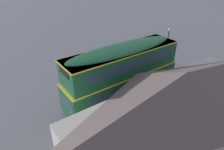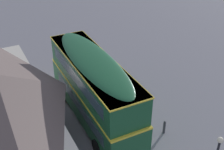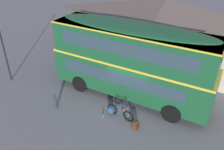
{
  "view_description": "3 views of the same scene",
  "coord_description": "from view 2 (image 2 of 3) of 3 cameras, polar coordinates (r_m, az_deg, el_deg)",
  "views": [
    {
      "loc": [
        9.45,
        10.92,
        10.38
      ],
      "look_at": [
        0.36,
        -0.06,
        2.3
      ],
      "focal_mm": 32.31,
      "sensor_mm": 36.0,
      "label": 1
    },
    {
      "loc": [
        -14.66,
        7.67,
        13.23
      ],
      "look_at": [
        1.14,
        -1.68,
        2.18
      ],
      "focal_mm": 47.73,
      "sensor_mm": 36.0,
      "label": 2
    },
    {
      "loc": [
        4.18,
        -11.52,
        8.99
      ],
      "look_at": [
        -1.06,
        -0.51,
        1.83
      ],
      "focal_mm": 38.12,
      "sensor_mm": 36.0,
      "label": 3
    }
  ],
  "objects": [
    {
      "name": "kerb_bollard",
      "position": [
        19.72,
        9.99,
        -9.76
      ],
      "size": [
        0.16,
        0.16,
        0.97
      ],
      "color": "#333338",
      "rests_on": "ground"
    },
    {
      "name": "pub_building",
      "position": [
        18.32,
        -20.07,
        -6.57
      ],
      "size": [
        14.81,
        6.28,
        5.11
      ],
      "color": "beige",
      "rests_on": "ground"
    },
    {
      "name": "touring_bicycle",
      "position": [
        21.7,
        1.86,
        -5.32
      ],
      "size": [
        1.76,
        0.52,
        1.06
      ],
      "color": "black",
      "rests_on": "ground"
    },
    {
      "name": "ground_plane",
      "position": [
        21.19,
        -2.36,
        -7.63
      ],
      "size": [
        120.0,
        120.0,
        0.0
      ],
      "primitive_type": "plane",
      "color": "slate"
    },
    {
      "name": "water_bottle_green_metal",
      "position": [
        21.51,
        3.94,
        -6.63
      ],
      "size": [
        0.08,
        0.08,
        0.24
      ],
      "color": "green",
      "rests_on": "ground"
    },
    {
      "name": "backpack_on_ground",
      "position": [
        22.79,
        1.28,
        -3.66
      ],
      "size": [
        0.34,
        0.37,
        0.5
      ],
      "color": "#592D19",
      "rests_on": "ground"
    },
    {
      "name": "double_decker_bus",
      "position": [
        19.27,
        -3.49,
        -2.35
      ],
      "size": [
        10.15,
        3.2,
        4.79
      ],
      "color": "black",
      "rests_on": "ground"
    }
  ]
}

